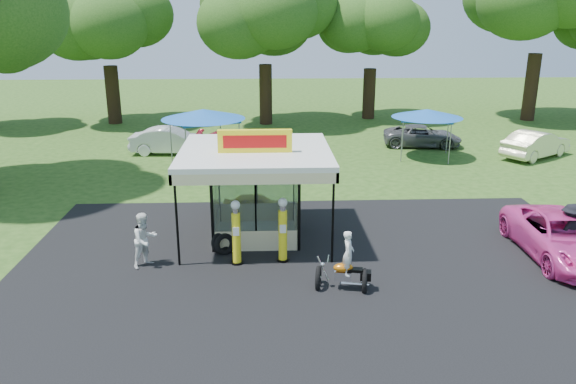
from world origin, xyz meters
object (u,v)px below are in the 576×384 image
gas_pump_left (236,234)px  bg_car_b (236,142)px  bg_car_d (422,136)px  spectator_west (145,240)px  motorcycle (346,266)px  spectator_east_a (570,230)px  bg_car_a (171,141)px  gas_pump_right (283,232)px  bg_car_e (536,144)px  pink_sedan (563,237)px  tent_east (427,114)px  gas_station_kiosk (256,191)px  tent_west (203,115)px  kiosk_car (257,205)px

gas_pump_left → bg_car_b: bearing=92.6°
bg_car_d → spectator_west: bearing=150.4°
motorcycle → spectator_east_a: size_ratio=1.04×
bg_car_a → bg_car_b: 3.91m
gas_pump_right → bg_car_e: (15.28, 13.95, -0.30)m
pink_sedan → tent_east: (-0.76, 14.35, 1.80)m
gas_station_kiosk → tent_east: gas_station_kiosk is taller
pink_sedan → bg_car_a: 22.37m
spectator_east_a → motorcycle: bearing=-6.8°
gas_pump_left → pink_sedan: 11.11m
gas_pump_right → bg_car_b: gas_pump_right is taller
bg_car_a → gas_pump_left: bearing=-160.6°
gas_station_kiosk → spectator_east_a: size_ratio=2.84×
tent_east → gas_pump_left: bearing=-125.7°
gas_pump_right → gas_pump_left: bearing=-174.4°
gas_pump_right → bg_car_a: size_ratio=0.47×
spectator_east_a → bg_car_b: bearing=-74.6°
bg_car_b → tent_west: bearing=154.0°
tent_west → bg_car_d: bearing=17.9°
gas_station_kiosk → tent_east: size_ratio=1.33×
gas_pump_left → kiosk_car: 4.78m
bg_car_e → spectator_west: bearing=91.4°
kiosk_car → bg_car_d: (10.34, 12.55, 0.19)m
tent_east → bg_car_d: bearing=77.5°
bg_car_a → spectator_east_a: bearing=-131.3°
spectator_east_a → bg_car_e: 14.92m
pink_sedan → gas_pump_left: bearing=-178.6°
kiosk_car → bg_car_d: size_ratio=0.58×
bg_car_a → bg_car_d: (15.61, 1.29, -0.11)m
kiosk_car → tent_west: size_ratio=0.62×
motorcycle → bg_car_a: bearing=124.1°
gas_pump_right → bg_car_b: 16.11m
spectator_east_a → tent_east: tent_east is taller
gas_pump_right → pink_sedan: size_ratio=0.41×
gas_pump_left → gas_pump_right: size_ratio=0.99×
gas_pump_left → motorcycle: size_ratio=1.14×
bg_car_e → tent_west: (-19.12, -1.14, 2.07)m
spectator_west → bg_car_e: size_ratio=0.39×
gas_pump_left → bg_car_a: (-4.63, 15.96, -0.29)m
spectator_east_a → bg_car_b: size_ratio=0.41×
gas_pump_left → tent_west: 13.28m
motorcycle → bg_car_e: bearing=60.1°
spectator_east_a → bg_car_a: 22.47m
pink_sedan → bg_car_d: 17.19m
tent_west → gas_pump_left: bearing=-79.9°
bg_car_b → motorcycle: bearing=-166.4°
motorcycle → kiosk_car: bearing=122.3°
motorcycle → tent_east: (6.98, 16.37, 1.80)m
gas_pump_right → bg_car_a: 16.97m
bg_car_b → bg_car_d: 11.75m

